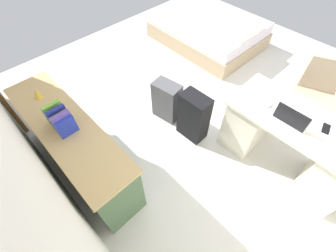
{
  "coord_description": "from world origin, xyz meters",
  "views": [
    {
      "loc": [
        -1.41,
        2.16,
        2.5
      ],
      "look_at": [
        -0.33,
        1.12,
        0.6
      ],
      "focal_mm": 24.61,
      "sensor_mm": 36.0,
      "label": 1
    }
  ],
  "objects_px": {
    "credenza": "(76,147)",
    "suitcase_spare_grey": "(167,101)",
    "office_chair": "(312,100)",
    "computer_mouse": "(269,104)",
    "suitcase_black": "(194,117)",
    "figurine_small": "(37,93)",
    "bed": "(208,30)",
    "laptop": "(292,118)",
    "cell_phone_near_laptop": "(326,129)",
    "desk": "(288,142)"
  },
  "relations": [
    {
      "from": "office_chair",
      "to": "computer_mouse",
      "type": "bearing_deg",
      "value": 74.02
    },
    {
      "from": "office_chair",
      "to": "computer_mouse",
      "type": "xyz_separation_m",
      "value": [
        0.24,
        0.85,
        0.35
      ]
    },
    {
      "from": "computer_mouse",
      "to": "cell_phone_near_laptop",
      "type": "distance_m",
      "value": 0.56
    },
    {
      "from": "suitcase_black",
      "to": "laptop",
      "type": "bearing_deg",
      "value": -161.1
    },
    {
      "from": "desk",
      "to": "cell_phone_near_laptop",
      "type": "xyz_separation_m",
      "value": [
        -0.19,
        -0.07,
        0.37
      ]
    },
    {
      "from": "suitcase_black",
      "to": "figurine_small",
      "type": "distance_m",
      "value": 1.75
    },
    {
      "from": "desk",
      "to": "office_chair",
      "type": "height_order",
      "value": "office_chair"
    },
    {
      "from": "desk",
      "to": "cell_phone_near_laptop",
      "type": "bearing_deg",
      "value": -160.79
    },
    {
      "from": "office_chair",
      "to": "desk",
      "type": "bearing_deg",
      "value": 98.01
    },
    {
      "from": "laptop",
      "to": "cell_phone_near_laptop",
      "type": "distance_m",
      "value": 0.33
    },
    {
      "from": "computer_mouse",
      "to": "bed",
      "type": "bearing_deg",
      "value": -37.76
    },
    {
      "from": "office_chair",
      "to": "computer_mouse",
      "type": "relative_size",
      "value": 9.4
    },
    {
      "from": "suitcase_black",
      "to": "suitcase_spare_grey",
      "type": "relative_size",
      "value": 1.19
    },
    {
      "from": "credenza",
      "to": "laptop",
      "type": "relative_size",
      "value": 5.76
    },
    {
      "from": "cell_phone_near_laptop",
      "to": "figurine_small",
      "type": "distance_m",
      "value": 2.9
    },
    {
      "from": "suitcase_black",
      "to": "laptop",
      "type": "distance_m",
      "value": 1.08
    },
    {
      "from": "credenza",
      "to": "computer_mouse",
      "type": "height_order",
      "value": "credenza"
    },
    {
      "from": "cell_phone_near_laptop",
      "to": "figurine_small",
      "type": "bearing_deg",
      "value": 25.09
    },
    {
      "from": "laptop",
      "to": "cell_phone_near_laptop",
      "type": "bearing_deg",
      "value": -150.47
    },
    {
      "from": "suitcase_black",
      "to": "figurine_small",
      "type": "xyz_separation_m",
      "value": [
        1.08,
        1.29,
        0.5
      ]
    },
    {
      "from": "credenza",
      "to": "suitcase_black",
      "type": "relative_size",
      "value": 2.68
    },
    {
      "from": "bed",
      "to": "credenza",
      "type": "bearing_deg",
      "value": 103.22
    },
    {
      "from": "office_chair",
      "to": "bed",
      "type": "height_order",
      "value": "office_chair"
    },
    {
      "from": "credenza",
      "to": "cell_phone_near_laptop",
      "type": "height_order",
      "value": "credenza"
    },
    {
      "from": "office_chair",
      "to": "suitcase_spare_grey",
      "type": "bearing_deg",
      "value": 42.39
    },
    {
      "from": "bed",
      "to": "suitcase_spare_grey",
      "type": "height_order",
      "value": "bed"
    },
    {
      "from": "credenza",
      "to": "bed",
      "type": "xyz_separation_m",
      "value": [
        0.74,
        -3.15,
        -0.15
      ]
    },
    {
      "from": "suitcase_black",
      "to": "figurine_small",
      "type": "relative_size",
      "value": 6.11
    },
    {
      "from": "desk",
      "to": "office_chair",
      "type": "xyz_separation_m",
      "value": [
        0.11,
        -0.8,
        0.02
      ]
    },
    {
      "from": "bed",
      "to": "cell_phone_near_laptop",
      "type": "height_order",
      "value": "cell_phone_near_laptop"
    },
    {
      "from": "suitcase_black",
      "to": "computer_mouse",
      "type": "relative_size",
      "value": 6.72
    },
    {
      "from": "suitcase_black",
      "to": "cell_phone_near_laptop",
      "type": "relative_size",
      "value": 4.94
    },
    {
      "from": "bed",
      "to": "cell_phone_near_laptop",
      "type": "distance_m",
      "value": 2.89
    },
    {
      "from": "office_chair",
      "to": "credenza",
      "type": "xyz_separation_m",
      "value": [
        1.46,
        2.52,
        -0.03
      ]
    },
    {
      "from": "computer_mouse",
      "to": "figurine_small",
      "type": "bearing_deg",
      "value": 43.36
    },
    {
      "from": "office_chair",
      "to": "computer_mouse",
      "type": "height_order",
      "value": "office_chair"
    },
    {
      "from": "cell_phone_near_laptop",
      "to": "credenza",
      "type": "bearing_deg",
      "value": 32.37
    },
    {
      "from": "bed",
      "to": "suitcase_spare_grey",
      "type": "relative_size",
      "value": 3.38
    },
    {
      "from": "cell_phone_near_laptop",
      "to": "office_chair",
      "type": "bearing_deg",
      "value": -80.63
    },
    {
      "from": "bed",
      "to": "suitcase_black",
      "type": "height_order",
      "value": "suitcase_black"
    },
    {
      "from": "bed",
      "to": "laptop",
      "type": "height_order",
      "value": "laptop"
    },
    {
      "from": "credenza",
      "to": "suitcase_spare_grey",
      "type": "xyz_separation_m",
      "value": [
        -0.09,
        -1.28,
        -0.11
      ]
    },
    {
      "from": "suitcase_spare_grey",
      "to": "laptop",
      "type": "distance_m",
      "value": 1.52
    },
    {
      "from": "bed",
      "to": "suitcase_black",
      "type": "relative_size",
      "value": 2.85
    },
    {
      "from": "bed",
      "to": "cell_phone_near_laptop",
      "type": "bearing_deg",
      "value": 151.52
    },
    {
      "from": "office_chair",
      "to": "bed",
      "type": "bearing_deg",
      "value": -15.89
    },
    {
      "from": "credenza",
      "to": "suitcase_spare_grey",
      "type": "bearing_deg",
      "value": -94.25
    },
    {
      "from": "suitcase_black",
      "to": "computer_mouse",
      "type": "bearing_deg",
      "value": -151.36
    },
    {
      "from": "desk",
      "to": "computer_mouse",
      "type": "distance_m",
      "value": 0.52
    },
    {
      "from": "suitcase_spare_grey",
      "to": "cell_phone_near_laptop",
      "type": "height_order",
      "value": "cell_phone_near_laptop"
    }
  ]
}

